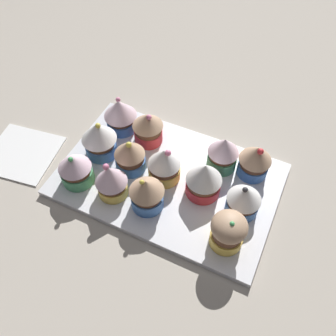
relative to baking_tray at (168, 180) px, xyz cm
name	(u,v)px	position (x,y,z in cm)	size (l,w,h in cm)	color
ground_plane	(168,186)	(0.00, 0.00, -2.10)	(180.00, 180.00, 3.00)	#B2A899
baking_tray	(168,180)	(0.00, 0.00, 0.00)	(39.83, 25.54, 1.20)	silver
cupcake_0	(75,168)	(-14.68, -7.35, 4.02)	(5.91, 5.91, 7.08)	#4C9E6B
cupcake_1	(111,180)	(-7.47, -7.03, 4.38)	(5.63, 5.63, 7.66)	#EFC651
cupcake_2	(147,193)	(-0.79, -6.65, 4.22)	(6.01, 6.01, 7.29)	#477AC6
cupcake_3	(228,231)	(13.92, -7.55, 4.34)	(5.78, 5.78, 7.45)	#EFC651
cupcake_4	(99,139)	(-14.16, -0.16, 4.74)	(6.58, 6.58, 8.19)	#477AC6
cupcake_5	(130,155)	(-7.34, -0.69, 4.19)	(5.65, 5.65, 7.47)	#477AC6
cupcake_6	(164,164)	(-0.76, 0.03, 4.35)	(5.87, 5.87, 7.81)	#EFC651
cupcake_7	(204,178)	(6.84, 0.18, 4.43)	(6.32, 6.32, 7.54)	#D1333D
cupcake_8	(244,199)	(14.31, -0.70, 3.97)	(5.84, 5.84, 6.89)	#477AC6
cupcake_9	(120,114)	(-13.88, 7.34, 4.46)	(6.50, 6.50, 7.65)	#477AC6
cupcake_10	(148,127)	(-7.47, 6.75, 4.20)	(5.96, 5.96, 7.29)	#D1333D
cupcake_11	(223,153)	(7.84, 6.84, 4.38)	(5.71, 5.71, 7.38)	#4C9E6B
cupcake_12	(255,160)	(13.55, 7.79, 4.28)	(5.91, 5.91, 7.45)	#477AC6
napkin	(22,153)	(-29.02, -6.36, -0.30)	(13.28, 12.59, 0.60)	white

